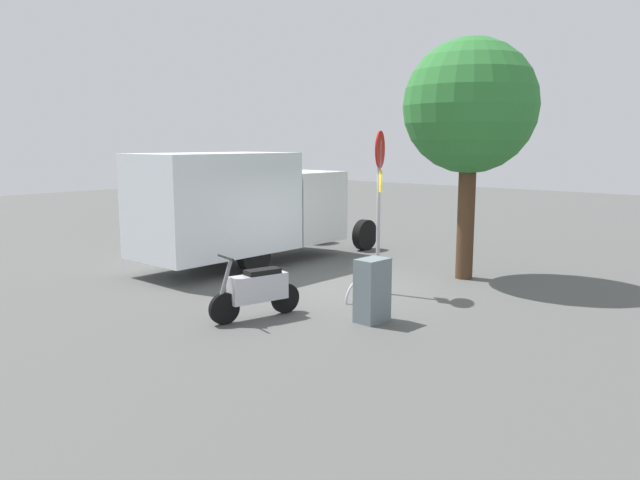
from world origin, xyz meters
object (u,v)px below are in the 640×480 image
at_px(box_truck_near, 244,204).
at_px(street_tree, 470,108).
at_px(stop_sign, 379,186).
at_px(bike_rack_hoop, 358,300).
at_px(motorcycle, 257,290).
at_px(utility_cabinet, 372,290).

height_order(box_truck_near, street_tree, street_tree).
relative_size(stop_sign, bike_rack_hoop, 3.97).
bearing_deg(motorcycle, stop_sign, -176.70).
xyz_separation_m(box_truck_near, street_tree, (-2.33, 5.02, 2.31)).
distance_m(stop_sign, utility_cabinet, 2.70).
height_order(motorcycle, stop_sign, stop_sign).
bearing_deg(stop_sign, box_truck_near, -92.05).
distance_m(box_truck_near, utility_cabinet, 5.90).
height_order(street_tree, utility_cabinet, street_tree).
bearing_deg(box_truck_near, street_tree, -64.76).
height_order(stop_sign, bike_rack_hoop, stop_sign).
bearing_deg(street_tree, bike_rack_hoop, -10.93).
relative_size(box_truck_near, bike_rack_hoop, 8.46).
bearing_deg(street_tree, motorcycle, -12.55).
xyz_separation_m(box_truck_near, bike_rack_hoop, (0.91, 4.39, -1.60)).
relative_size(box_truck_near, stop_sign, 2.13).
bearing_deg(stop_sign, bike_rack_hoop, 4.41).
distance_m(street_tree, utility_cabinet, 5.42).
relative_size(box_truck_near, utility_cabinet, 6.36).
bearing_deg(box_truck_near, utility_cabinet, -108.87).
xyz_separation_m(motorcycle, street_tree, (-5.44, 1.21, 3.39)).
height_order(stop_sign, utility_cabinet, stop_sign).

